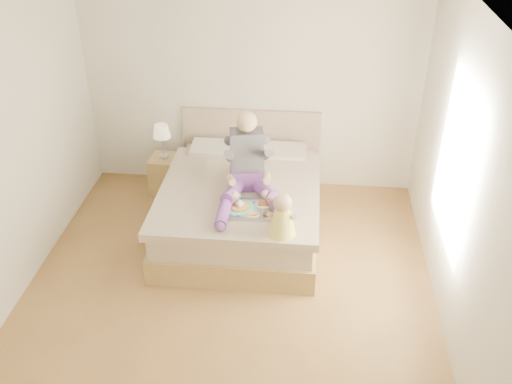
# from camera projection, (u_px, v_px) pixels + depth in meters

# --- Properties ---
(room) EXTENTS (4.02, 4.22, 2.71)m
(room) POSITION_uv_depth(u_px,v_px,m) (235.00, 153.00, 4.85)
(room) COLOR brown
(room) RESTS_ON ground
(bed) EXTENTS (1.70, 2.18, 1.00)m
(bed) POSITION_uv_depth(u_px,v_px,m) (242.00, 202.00, 6.39)
(bed) COLOR olive
(bed) RESTS_ON ground
(nightstand) EXTENTS (0.42, 0.38, 0.49)m
(nightstand) POSITION_uv_depth(u_px,v_px,m) (168.00, 175.00, 7.05)
(nightstand) COLOR olive
(nightstand) RESTS_ON ground
(lamp) EXTENTS (0.21, 0.21, 0.43)m
(lamp) POSITION_uv_depth(u_px,v_px,m) (162.00, 133.00, 6.75)
(lamp) COLOR #B8B9BF
(lamp) RESTS_ON nightstand
(adult) EXTENTS (0.73, 1.10, 0.87)m
(adult) POSITION_uv_depth(u_px,v_px,m) (248.00, 171.00, 5.89)
(adult) COLOR #6F3A92
(adult) RESTS_ON bed
(tray) EXTENTS (0.52, 0.42, 0.14)m
(tray) POSITION_uv_depth(u_px,v_px,m) (250.00, 207.00, 5.71)
(tray) COLOR #B8B9BF
(tray) RESTS_ON bed
(baby) EXTENTS (0.29, 0.39, 0.43)m
(baby) POSITION_uv_depth(u_px,v_px,m) (282.00, 218.00, 5.30)
(baby) COLOR #EAE24A
(baby) RESTS_ON bed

